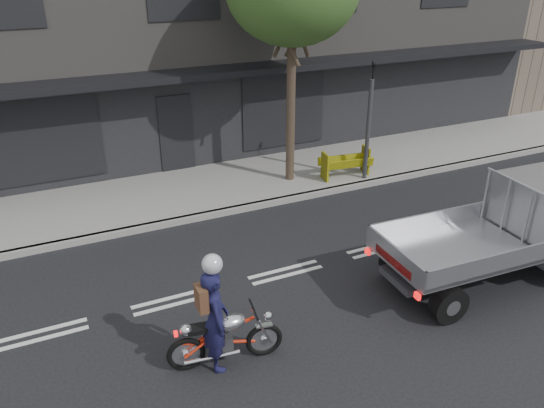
{
  "coord_description": "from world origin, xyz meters",
  "views": [
    {
      "loc": [
        -4.22,
        -8.42,
        6.09
      ],
      "look_at": [
        -0.08,
        0.5,
        1.39
      ],
      "focal_mm": 35.0,
      "sensor_mm": 36.0,
      "label": 1
    }
  ],
  "objects_px": {
    "motorcycle": "(225,337)",
    "rider": "(215,320)",
    "traffic_light_pole": "(368,128)",
    "flatbed_ute": "(531,220)",
    "construction_barrier": "(350,165)"
  },
  "relations": [
    {
      "from": "rider",
      "to": "construction_barrier",
      "type": "distance_m",
      "value": 8.12
    },
    {
      "from": "traffic_light_pole",
      "to": "flatbed_ute",
      "type": "relative_size",
      "value": 0.76
    },
    {
      "from": "traffic_light_pole",
      "to": "motorcycle",
      "type": "distance_m",
      "value": 8.3
    },
    {
      "from": "motorcycle",
      "to": "rider",
      "type": "bearing_deg",
      "value": -170.81
    },
    {
      "from": "motorcycle",
      "to": "construction_barrier",
      "type": "xyz_separation_m",
      "value": [
        5.83,
        5.48,
        0.06
      ]
    },
    {
      "from": "traffic_light_pole",
      "to": "flatbed_ute",
      "type": "height_order",
      "value": "traffic_light_pole"
    },
    {
      "from": "flatbed_ute",
      "to": "construction_barrier",
      "type": "xyz_separation_m",
      "value": [
        -0.78,
        5.49,
        -0.63
      ]
    },
    {
      "from": "motorcycle",
      "to": "construction_barrier",
      "type": "height_order",
      "value": "construction_barrier"
    },
    {
      "from": "flatbed_ute",
      "to": "construction_barrier",
      "type": "relative_size",
      "value": 3.1
    },
    {
      "from": "rider",
      "to": "flatbed_ute",
      "type": "height_order",
      "value": "flatbed_ute"
    },
    {
      "from": "traffic_light_pole",
      "to": "construction_barrier",
      "type": "distance_m",
      "value": 1.18
    },
    {
      "from": "traffic_light_pole",
      "to": "motorcycle",
      "type": "bearing_deg",
      "value": -139.57
    },
    {
      "from": "motorcycle",
      "to": "rider",
      "type": "xyz_separation_m",
      "value": [
        -0.15,
        0.0,
        0.38
      ]
    },
    {
      "from": "motorcycle",
      "to": "flatbed_ute",
      "type": "distance_m",
      "value": 6.64
    },
    {
      "from": "traffic_light_pole",
      "to": "flatbed_ute",
      "type": "xyz_separation_m",
      "value": [
        0.35,
        -5.34,
        -0.46
      ]
    }
  ]
}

